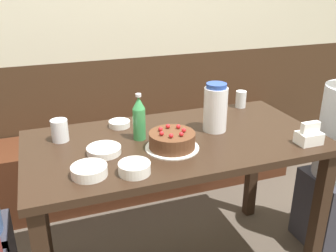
{
  "coord_description": "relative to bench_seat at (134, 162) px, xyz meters",
  "views": [
    {
      "loc": [
        -0.58,
        -1.5,
        1.51
      ],
      "look_at": [
        -0.02,
        0.05,
        0.83
      ],
      "focal_mm": 40.0,
      "sensor_mm": 36.0,
      "label": 1
    }
  ],
  "objects": [
    {
      "name": "napkin_holder",
      "position": [
        0.56,
        -1.08,
        0.58
      ],
      "size": [
        0.11,
        0.08,
        0.11
      ],
      "color": "white",
      "rests_on": "dining_table"
    },
    {
      "name": "back_wall",
      "position": [
        0.0,
        0.22,
        1.01
      ],
      "size": [
        4.8,
        0.04,
        2.5
      ],
      "color": "#3D2819",
      "rests_on": "ground_plane"
    },
    {
      "name": "bench_seat",
      "position": [
        0.0,
        0.0,
        0.0
      ],
      "size": [
        2.39,
        0.38,
        0.48
      ],
      "color": "#472314",
      "rests_on": "ground_plane"
    },
    {
      "name": "bowl_side_dish",
      "position": [
        -0.27,
        -1.08,
        0.56
      ],
      "size": [
        0.13,
        0.13,
        0.04
      ],
      "color": "white",
      "rests_on": "dining_table"
    },
    {
      "name": "bowl_sauce_shallow",
      "position": [
        -0.21,
        -0.59,
        0.55
      ],
      "size": [
        0.11,
        0.11,
        0.03
      ],
      "color": "white",
      "rests_on": "dining_table"
    },
    {
      "name": "water_pitcher",
      "position": [
        0.22,
        -0.79,
        0.66
      ],
      "size": [
        0.12,
        0.12,
        0.24
      ],
      "color": "white",
      "rests_on": "dining_table"
    },
    {
      "name": "birthday_cake",
      "position": [
        -0.05,
        -0.92,
        0.58
      ],
      "size": [
        0.24,
        0.24,
        0.1
      ],
      "color": "white",
      "rests_on": "dining_table"
    },
    {
      "name": "soju_bottle",
      "position": [
        -0.16,
        -0.77,
        0.65
      ],
      "size": [
        0.06,
        0.06,
        0.22
      ],
      "color": "#388E4C",
      "rests_on": "dining_table"
    },
    {
      "name": "bowl_rice_small",
      "position": [
        -0.35,
        -0.86,
        0.55
      ],
      "size": [
        0.15,
        0.15,
        0.03
      ],
      "color": "white",
      "rests_on": "dining_table"
    },
    {
      "name": "dining_table",
      "position": [
        0.0,
        -0.83,
        0.43
      ],
      "size": [
        1.39,
        0.71,
        0.78
      ],
      "color": "black",
      "rests_on": "ground_plane"
    },
    {
      "name": "glass_tumbler_short",
      "position": [
        0.52,
        -0.54,
        0.59
      ],
      "size": [
        0.06,
        0.06,
        0.1
      ],
      "color": "silver",
      "rests_on": "dining_table"
    },
    {
      "name": "glass_water_tall",
      "position": [
        -0.51,
        -0.66,
        0.59
      ],
      "size": [
        0.08,
        0.08,
        0.1
      ],
      "color": "silver",
      "rests_on": "dining_table"
    },
    {
      "name": "bowl_soup_white",
      "position": [
        -0.44,
        -1.04,
        0.56
      ],
      "size": [
        0.14,
        0.14,
        0.04
      ],
      "color": "white",
      "rests_on": "dining_table"
    }
  ]
}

